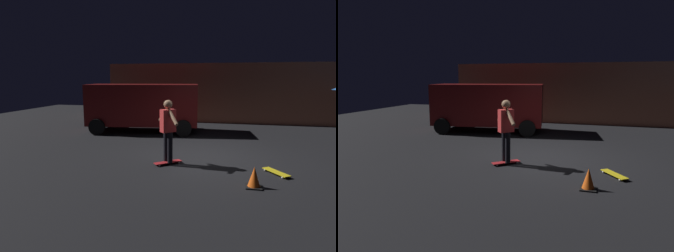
{
  "view_description": "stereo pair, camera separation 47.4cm",
  "coord_description": "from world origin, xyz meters",
  "views": [
    {
      "loc": [
        0.91,
        -8.44,
        2.33
      ],
      "look_at": [
        -0.85,
        -0.92,
        1.05
      ],
      "focal_mm": 31.62,
      "sensor_mm": 36.0,
      "label": 1
    },
    {
      "loc": [
        1.37,
        -8.31,
        2.33
      ],
      "look_at": [
        -0.85,
        -0.92,
        1.05
      ],
      "focal_mm": 31.62,
      "sensor_mm": 36.0,
      "label": 2
    }
  ],
  "objects": [
    {
      "name": "traffic_cone",
      "position": [
        1.32,
        -2.16,
        0.21
      ],
      "size": [
        0.34,
        0.34,
        0.46
      ],
      "color": "black",
      "rests_on": "ground_plane"
    },
    {
      "name": "skater",
      "position": [
        -0.85,
        -0.92,
        1.04
      ],
      "size": [
        0.72,
        0.8,
        1.67
      ],
      "color": "black",
      "rests_on": "skateboard_ridden"
    },
    {
      "name": "parked_van",
      "position": [
        -3.01,
        3.65,
        1.16
      ],
      "size": [
        4.82,
        2.77,
        2.03
      ],
      "color": "maroon",
      "rests_on": "ground_plane"
    },
    {
      "name": "low_building",
      "position": [
        0.98,
        8.77,
        1.52
      ],
      "size": [
        13.73,
        4.04,
        3.03
      ],
      "color": "#B76B4C",
      "rests_on": "ground_plane"
    },
    {
      "name": "skateboard_spare",
      "position": [
        1.9,
        -1.14,
        0.06
      ],
      "size": [
        0.62,
        0.75,
        0.07
      ],
      "color": "gold",
      "rests_on": "ground_plane"
    },
    {
      "name": "ground_plane",
      "position": [
        0.0,
        0.0,
        0.0
      ],
      "size": [
        28.0,
        28.0,
        0.0
      ],
      "primitive_type": "plane",
      "color": "black"
    },
    {
      "name": "skateboard_ridden",
      "position": [
        -0.85,
        -0.92,
        0.06
      ],
      "size": [
        0.72,
        0.67,
        0.07
      ],
      "color": "#AD1E23",
      "rests_on": "ground_plane"
    }
  ]
}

